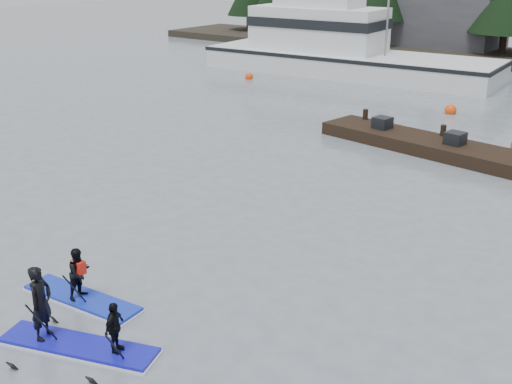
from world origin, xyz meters
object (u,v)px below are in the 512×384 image
Objects in this scene: floating_dock at (501,162)px; paddleboard_solo at (80,284)px; fishing_boat_large at (340,61)px; paddleboard_duo at (70,324)px.

paddleboard_solo is (-4.76, -16.09, 0.18)m from floating_dock.
fishing_boat_large is 1.26× the size of floating_dock.
floating_dock is 4.98× the size of paddleboard_solo.
fishing_boat_large is 5.76× the size of paddleboard_duo.
fishing_boat_large is 33.85m from paddleboard_duo.
fishing_boat_large is at bearing 103.78° from paddleboard_solo.
floating_dock is (15.31, -14.24, -0.58)m from fishing_boat_large.
floating_dock is at bearing 60.15° from paddleboard_duo.
paddleboard_solo is 0.92× the size of paddleboard_duo.
fishing_boat_large is 32.11m from paddleboard_solo.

